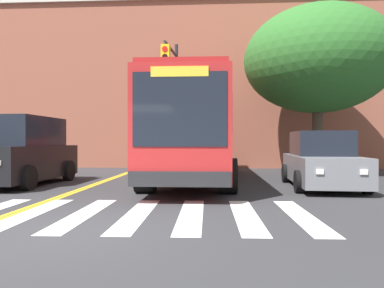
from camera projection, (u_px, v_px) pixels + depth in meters
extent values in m
plane|color=#303033|center=(56.00, 233.00, 6.03)|extent=(120.00, 120.00, 0.00)
cube|color=white|center=(31.00, 213.00, 7.70)|extent=(0.54, 3.60, 0.01)
cube|color=white|center=(84.00, 214.00, 7.65)|extent=(0.54, 3.60, 0.01)
cube|color=white|center=(137.00, 214.00, 7.60)|extent=(0.54, 3.60, 0.01)
cube|color=white|center=(191.00, 215.00, 7.55)|extent=(0.54, 3.60, 0.01)
cube|color=white|center=(246.00, 215.00, 7.51)|extent=(0.54, 3.60, 0.01)
cube|color=white|center=(301.00, 216.00, 7.46)|extent=(0.54, 3.60, 0.01)
cube|color=gold|center=(142.00, 167.00, 21.72)|extent=(0.12, 36.00, 0.01)
cube|color=gold|center=(145.00, 167.00, 21.71)|extent=(0.12, 36.00, 0.01)
cube|color=#B22323|center=(193.00, 131.00, 13.99)|extent=(2.46, 10.57, 2.92)
cube|color=black|center=(226.00, 123.00, 13.92)|extent=(0.03, 9.72, 1.05)
cube|color=black|center=(160.00, 123.00, 14.07)|extent=(0.03, 9.72, 1.05)
cube|color=black|center=(180.00, 109.00, 8.71)|extent=(2.21, 0.02, 1.75)
cube|color=yellow|center=(179.00, 71.00, 8.70)|extent=(1.35, 0.03, 0.24)
cube|color=#232326|center=(179.00, 179.00, 8.69)|extent=(2.41, 0.10, 0.36)
cube|color=maroon|center=(193.00, 90.00, 13.98)|extent=(2.31, 10.15, 0.16)
cylinder|color=black|center=(227.00, 176.00, 10.66)|extent=(0.56, 1.01, 1.01)
cylinder|color=black|center=(146.00, 175.00, 10.80)|extent=(0.56, 1.01, 1.01)
cylinder|color=black|center=(223.00, 164.00, 16.30)|extent=(0.56, 1.01, 1.01)
cylinder|color=black|center=(169.00, 164.00, 16.45)|extent=(0.56, 1.01, 1.01)
cylinder|color=black|center=(222.00, 163.00, 17.40)|extent=(0.56, 1.01, 1.01)
cylinder|color=black|center=(172.00, 162.00, 17.55)|extent=(0.56, 1.01, 1.01)
cube|color=black|center=(24.00, 162.00, 12.87)|extent=(2.06, 4.74, 1.13)
cube|color=black|center=(24.00, 131.00, 12.91)|extent=(1.81, 2.96, 1.00)
cylinder|color=black|center=(28.00, 178.00, 11.33)|extent=(0.24, 0.77, 0.76)
cylinder|color=black|center=(69.00, 171.00, 14.22)|extent=(0.24, 0.77, 0.76)
cylinder|color=black|center=(20.00, 170.00, 14.41)|extent=(0.24, 0.77, 0.76)
cube|color=slate|center=(321.00, 169.00, 12.08)|extent=(2.09, 4.67, 0.85)
cube|color=black|center=(321.00, 143.00, 12.21)|extent=(1.78, 2.28, 0.78)
cube|color=white|center=(364.00, 172.00, 9.72)|extent=(0.20, 0.05, 0.14)
cube|color=white|center=(320.00, 172.00, 9.84)|extent=(0.20, 0.05, 0.14)
cylinder|color=black|center=(368.00, 182.00, 10.56)|extent=(0.25, 0.67, 0.66)
cylinder|color=black|center=(299.00, 182.00, 10.77)|extent=(0.25, 0.67, 0.66)
cylinder|color=black|center=(340.00, 174.00, 13.38)|extent=(0.25, 0.67, 0.66)
cylinder|color=black|center=(286.00, 173.00, 13.60)|extent=(0.25, 0.67, 0.66)
cube|color=#236B70|center=(220.00, 152.00, 23.66)|extent=(2.41, 4.95, 1.18)
cube|color=black|center=(220.00, 136.00, 23.70)|extent=(2.05, 3.12, 0.97)
cube|color=white|center=(235.00, 152.00, 21.25)|extent=(0.20, 0.06, 0.14)
cube|color=white|center=(214.00, 152.00, 21.22)|extent=(0.20, 0.06, 0.14)
cylinder|color=black|center=(240.00, 160.00, 22.20)|extent=(0.29, 0.78, 0.76)
cylinder|color=black|center=(205.00, 160.00, 22.15)|extent=(0.29, 0.78, 0.76)
cylinder|color=black|center=(233.00, 158.00, 25.17)|extent=(0.29, 0.78, 0.76)
cylinder|color=black|center=(203.00, 158.00, 25.12)|extent=(0.29, 0.78, 0.76)
cylinder|color=#28282D|center=(176.00, 109.00, 17.25)|extent=(0.16, 0.16, 5.97)
cylinder|color=#28282D|center=(171.00, 49.00, 15.96)|extent=(0.30, 2.57, 0.11)
cube|color=yellow|center=(166.00, 57.00, 14.84)|extent=(0.36, 0.30, 1.00)
cylinder|color=red|center=(165.00, 49.00, 14.69)|extent=(0.22, 0.05, 0.22)
cylinder|color=black|center=(165.00, 57.00, 14.69)|extent=(0.22, 0.05, 0.22)
cylinder|color=black|center=(165.00, 64.00, 14.70)|extent=(0.22, 0.05, 0.22)
cylinder|color=#4C3D2D|center=(318.00, 140.00, 16.82)|extent=(0.48, 0.48, 3.14)
ellipsoid|color=#2D6B28|center=(318.00, 60.00, 16.79)|extent=(9.07, 8.99, 4.76)
cube|color=#9E5642|center=(195.00, 88.00, 25.25)|extent=(31.01, 8.60, 10.16)
cube|color=black|center=(191.00, 123.00, 20.94)|extent=(1.10, 0.06, 1.40)
cube|color=black|center=(191.00, 72.00, 20.92)|extent=(1.10, 0.06, 1.40)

